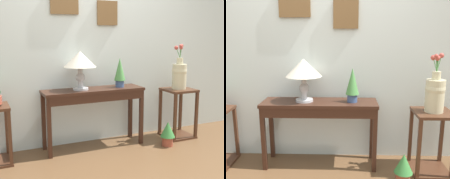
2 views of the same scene
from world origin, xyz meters
TOP-DOWN VIEW (x-y plane):
  - back_wall_with_art at (-0.00, 1.33)m, footprint 9.00×0.13m
  - console_table at (-0.06, 1.03)m, footprint 1.25×0.37m
  - table_lamp at (-0.23, 1.06)m, footprint 0.39×0.39m
  - potted_plant_on_console at (0.29, 1.05)m, footprint 0.14×0.14m
  - pedestal_stand_right at (1.13, 0.94)m, footprint 0.39×0.39m
  - flower_vase_tall_right at (1.13, 0.94)m, footprint 0.20×0.20m
  - potted_plant_floor at (0.80, 0.69)m, footprint 0.18×0.18m

SIDE VIEW (x-z plane):
  - potted_plant_floor at x=0.80m, z-range 0.02..0.33m
  - pedestal_stand_right at x=1.13m, z-range 0.00..0.68m
  - console_table at x=-0.06m, z-range 0.26..1.01m
  - flower_vase_tall_right at x=1.13m, z-range 0.59..1.19m
  - potted_plant_on_console at x=0.29m, z-range 0.76..1.13m
  - table_lamp at x=-0.23m, z-range 0.86..1.32m
  - back_wall_with_art at x=0.00m, z-range 0.00..2.80m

